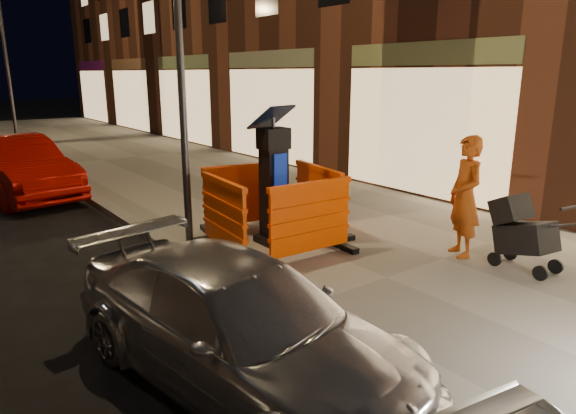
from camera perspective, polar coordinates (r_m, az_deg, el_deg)
ground_plane at (r=6.27m, az=-0.38°, el=-12.80°), size 120.00×120.00×0.00m
sidewalk at (r=8.22m, az=16.77°, el=-6.00°), size 6.00×60.00×0.15m
kerb at (r=6.23m, az=-0.38°, el=-12.19°), size 0.30×60.00×0.15m
parking_kiosk at (r=8.36m, az=-1.59°, el=3.07°), size 0.75×0.75×2.12m
barrier_front at (r=7.74m, az=2.51°, el=-1.47°), size 1.54×0.69×1.18m
barrier_back at (r=9.23m, az=-4.98°, el=1.16°), size 1.61×0.89×1.18m
barrier_kerbside at (r=7.97m, az=-7.15°, el=-1.08°), size 0.77×1.57×1.18m
barrier_bldgside at (r=9.03m, az=3.36°, el=0.88°), size 0.86×1.60×1.18m
car_silver at (r=5.29m, az=-5.28°, el=-18.55°), size 2.30×4.31×1.19m
car_red at (r=13.83m, az=-27.58°, el=0.92°), size 2.20×4.60×1.45m
man at (r=8.20m, az=19.08°, el=1.08°), size 0.71×0.81×1.86m
stroller at (r=8.02m, az=24.94°, el=-2.77°), size 0.66×0.91×1.05m
street_lamp_mid at (r=8.28m, az=-11.90°, el=16.17°), size 0.12×0.12×6.00m
street_lamp_far at (r=22.75m, az=-28.75°, el=13.59°), size 0.12×0.12×6.00m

